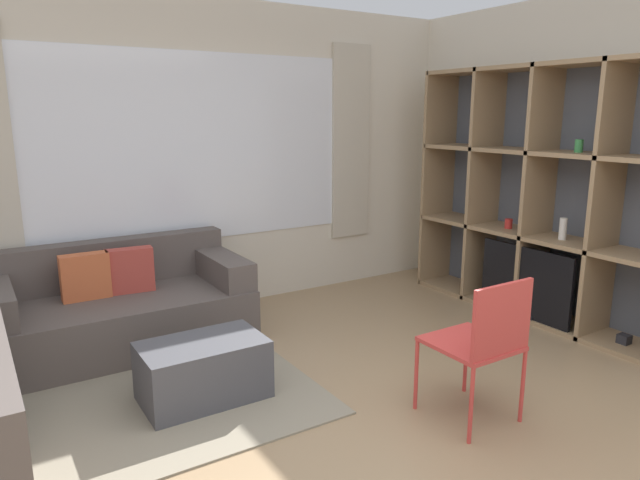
# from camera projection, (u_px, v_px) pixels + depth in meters

# --- Properties ---
(wall_back) EXTENTS (6.43, 0.11, 2.70)m
(wall_back) POSITION_uv_depth(u_px,v_px,m) (196.00, 159.00, 4.94)
(wall_back) COLOR beige
(wall_back) RESTS_ON ground_plane
(wall_right) EXTENTS (0.07, 4.21, 2.70)m
(wall_right) POSITION_uv_depth(u_px,v_px,m) (544.00, 158.00, 5.05)
(wall_right) COLOR beige
(wall_right) RESTS_ON ground_plane
(area_rug) EXTENTS (2.71, 1.64, 0.01)m
(area_rug) POSITION_uv_depth(u_px,v_px,m) (88.00, 415.00, 3.36)
(area_rug) COLOR gray
(area_rug) RESTS_ON ground_plane
(shelving_unit) EXTENTS (0.44, 2.46, 2.14)m
(shelving_unit) POSITION_uv_depth(u_px,v_px,m) (542.00, 199.00, 4.86)
(shelving_unit) COLOR #515660
(shelving_unit) RESTS_ON ground_plane
(couch_main) EXTENTS (1.87, 0.91, 0.77)m
(couch_main) POSITION_uv_depth(u_px,v_px,m) (119.00, 309.00, 4.32)
(couch_main) COLOR #564C47
(couch_main) RESTS_ON ground_plane
(ottoman) EXTENTS (0.75, 0.46, 0.38)m
(ottoman) POSITION_uv_depth(u_px,v_px,m) (203.00, 371.00, 3.52)
(ottoman) COLOR #47474C
(ottoman) RESTS_ON ground_plane
(folding_chair) EXTENTS (0.44, 0.46, 0.86)m
(folding_chair) POSITION_uv_depth(u_px,v_px,m) (483.00, 338.00, 3.19)
(folding_chair) COLOR #CC3D38
(folding_chair) RESTS_ON ground_plane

